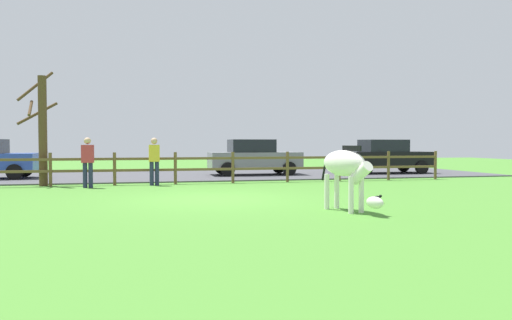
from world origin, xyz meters
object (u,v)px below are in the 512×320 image
zebra (346,168)px  visitor_right_of_tree (154,159)px  bare_tree (42,127)px  parked_car_grey (254,157)px  parked_car_black (385,156)px  visitor_left_of_tree (88,160)px  crow_on_grass (378,198)px

zebra → visitor_right_of_tree: bearing=116.8°
bare_tree → parked_car_grey: bare_tree is taller
parked_car_black → visitor_left_of_tree: size_ratio=2.48×
zebra → crow_on_grass: (1.34, 1.18, -0.80)m
crow_on_grass → parked_car_grey: (-0.70, 10.34, 0.72)m
parked_car_black → visitor_right_of_tree: size_ratio=2.48×
parked_car_grey → visitor_right_of_tree: bearing=-138.0°
visitor_right_of_tree → parked_car_black: bearing=19.3°
visitor_left_of_tree → crow_on_grass: bearing=-39.1°
crow_on_grass → parked_car_grey: bearing=93.8°
crow_on_grass → visitor_left_of_tree: (-7.27, 5.90, 0.78)m
parked_car_grey → visitor_left_of_tree: bearing=-146.0°
bare_tree → visitor_left_of_tree: size_ratio=2.44×
bare_tree → crow_on_grass: (8.85, -7.08, -1.86)m
bare_tree → parked_car_grey: (8.16, 3.25, -1.14)m
zebra → crow_on_grass: zebra is taller
parked_car_grey → visitor_left_of_tree: size_ratio=2.45×
parked_car_grey → visitor_right_of_tree: visitor_right_of_tree is taller
parked_car_black → visitor_left_of_tree: 13.48m
crow_on_grass → parked_car_grey: 10.39m
crow_on_grass → visitor_right_of_tree: (-5.14, 6.33, 0.78)m
bare_tree → zebra: (7.51, -8.26, -1.06)m
parked_car_grey → visitor_right_of_tree: 5.98m
bare_tree → parked_car_black: bearing=11.8°
visitor_left_of_tree → visitor_right_of_tree: same height
crow_on_grass → bare_tree: bearing=141.3°
bare_tree → visitor_left_of_tree: 2.25m
parked_car_black → visitor_right_of_tree: (-10.68, -3.75, 0.06)m
parked_car_grey → visitor_right_of_tree: size_ratio=2.45×
parked_car_grey → visitor_right_of_tree: (-4.44, -4.00, 0.06)m
parked_car_grey → parked_car_black: (6.24, -0.26, 0.00)m
parked_car_black → visitor_right_of_tree: visitor_right_of_tree is taller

